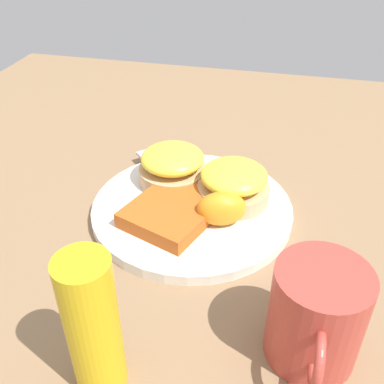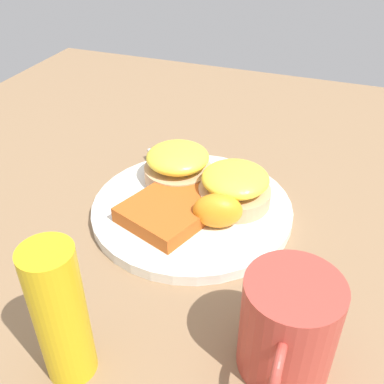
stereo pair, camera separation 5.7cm
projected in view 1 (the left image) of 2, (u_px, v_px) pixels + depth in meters
The scene contains 9 objects.
ground_plane at pixel (192, 213), 0.59m from camera, with size 1.10×1.10×0.00m, color #846647.
plate at pixel (192, 209), 0.59m from camera, with size 0.26×0.26×0.01m, color silver.
sandwich_benedict_left at pixel (234, 184), 0.58m from camera, with size 0.09×0.09×0.05m.
sandwich_benedict_right at pixel (173, 166), 0.62m from camera, with size 0.09×0.09×0.05m.
hashbrown_patty at pixel (174, 210), 0.56m from camera, with size 0.11×0.09×0.02m, color #B4531B.
orange_wedge at pixel (222, 209), 0.54m from camera, with size 0.06×0.04×0.04m, color orange.
fork at pixel (171, 178), 0.63m from camera, with size 0.16×0.16×0.00m.
cup at pixel (316, 316), 0.39m from camera, with size 0.12×0.08×0.10m.
condiment_bottle at pixel (93, 326), 0.36m from camera, with size 0.04×0.04×0.14m, color gold.
Camera 1 is at (0.46, 0.11, 0.36)m, focal length 42.00 mm.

